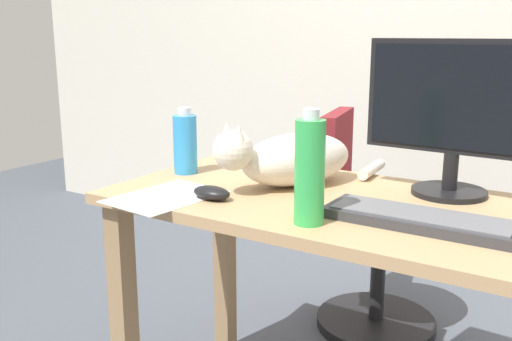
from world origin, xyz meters
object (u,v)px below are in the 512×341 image
cat (290,158)px  keyboard (421,219)px  office_chair (367,240)px  water_bottle (185,143)px  monitor (455,112)px  computer_mouse (212,193)px  spray_bottle (310,171)px

cat → keyboard: bearing=-19.1°
office_chair → cat: 0.83m
office_chair → keyboard: (0.45, -0.83, 0.40)m
office_chair → water_bottle: size_ratio=4.30×
water_bottle → keyboard: bearing=-7.9°
office_chair → cat: cat is taller
water_bottle → cat: bearing=6.2°
keyboard → water_bottle: bearing=172.1°
monitor → water_bottle: 0.80m
office_chair → keyboard: bearing=-61.9°
office_chair → monitor: 0.92m
keyboard → computer_mouse: bearing=-170.5°
office_chair → keyboard: 1.03m
office_chair → spray_bottle: spray_bottle is taller
keyboard → cat: (-0.42, 0.15, 0.07)m
monitor → keyboard: monitor is taller
spray_bottle → water_bottle: bearing=156.9°
cat → water_bottle: (-0.35, -0.04, 0.01)m
cat → spray_bottle: bearing=-53.7°
office_chair → monitor: (0.43, -0.54, 0.61)m
monitor → keyboard: size_ratio=1.09×
cat → spray_bottle: (0.20, -0.27, 0.04)m
computer_mouse → spray_bottle: size_ratio=0.41×
office_chair → water_bottle: 0.93m
computer_mouse → water_bottle: size_ratio=0.53×
cat → office_chair: bearing=91.9°
spray_bottle → computer_mouse: bearing=172.7°
computer_mouse → cat: bearing=65.7°
keyboard → cat: cat is taller
office_chair → keyboard: size_ratio=2.01×
cat → computer_mouse: bearing=-114.3°
computer_mouse → water_bottle: 0.32m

